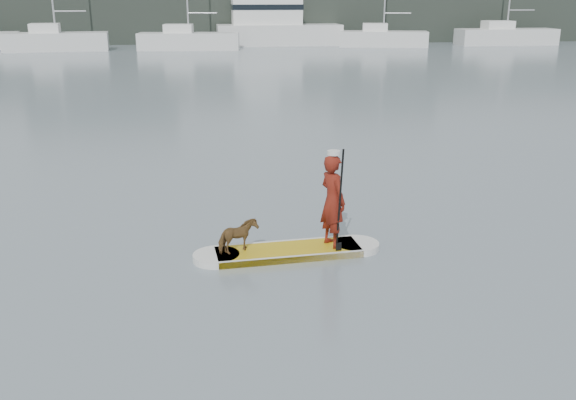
{
  "coord_description": "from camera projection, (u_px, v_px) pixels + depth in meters",
  "views": [
    {
      "loc": [
        1.14,
        -10.58,
        4.32
      ],
      "look_at": [
        2.26,
        -0.3,
        1.0
      ],
      "focal_mm": 40.0,
      "sensor_mm": 36.0,
      "label": 1
    }
  ],
  "objects": [
    {
      "name": "sailboat_e",
      "position": [
        383.0,
        37.0,
        55.57
      ],
      "size": [
        7.86,
        3.94,
        10.9
      ],
      "rotation": [
        0.0,
        0.0,
        -0.21
      ],
      "color": "silver",
      "rests_on": "ground"
    },
    {
      "name": "paddleboard",
      "position": [
        288.0,
        251.0,
        11.15
      ],
      "size": [
        3.29,
        1.05,
        0.12
      ],
      "rotation": [
        0.0,
        0.0,
        0.1
      ],
      "color": "gold",
      "rests_on": "ground"
    },
    {
      "name": "dog",
      "position": [
        238.0,
        236.0,
        10.87
      ],
      "size": [
        0.75,
        0.61,
        0.58
      ],
      "primitive_type": "imported",
      "rotation": [
        0.0,
        0.0,
        2.1
      ],
      "color": "brown",
      "rests_on": "paddleboard"
    },
    {
      "name": "paddle",
      "position": [
        339.0,
        213.0,
        10.82
      ],
      "size": [
        0.1,
        0.3,
        2.0
      ],
      "rotation": [
        0.0,
        0.0,
        0.1
      ],
      "color": "black",
      "rests_on": "ground"
    },
    {
      "name": "sailboat_d",
      "position": [
        188.0,
        39.0,
        52.45
      ],
      "size": [
        8.31,
        3.08,
        12.02
      ],
      "rotation": [
        0.0,
        0.0,
        -0.07
      ],
      "color": "silver",
      "rests_on": "ground"
    },
    {
      "name": "sailboat_f",
      "position": [
        505.0,
        35.0,
        57.57
      ],
      "size": [
        8.92,
        2.85,
        13.26
      ],
      "rotation": [
        0.0,
        0.0,
        0.03
      ],
      "color": "silver",
      "rests_on": "ground"
    },
    {
      "name": "shore_mass",
      "position": [
        203.0,
        9.0,
        60.47
      ],
      "size": [
        90.0,
        6.0,
        6.0
      ],
      "primitive_type": "cube",
      "color": "black",
      "rests_on": "ground"
    },
    {
      "name": "paddler",
      "position": [
        333.0,
        201.0,
        11.04
      ],
      "size": [
        0.61,
        0.7,
        1.63
      ],
      "primitive_type": "imported",
      "rotation": [
        0.0,
        0.0,
        2.01
      ],
      "color": "maroon",
      "rests_on": "paddleboard"
    },
    {
      "name": "motor_yacht_a",
      "position": [
        274.0,
        24.0,
        56.82
      ],
      "size": [
        11.1,
        3.8,
        6.59
      ],
      "rotation": [
        0.0,
        0.0,
        0.04
      ],
      "color": "silver",
      "rests_on": "ground"
    },
    {
      "name": "sailboat_c",
      "position": [
        56.0,
        40.0,
        51.36
      ],
      "size": [
        8.25,
        3.59,
        11.48
      ],
      "rotation": [
        0.0,
        0.0,
        0.12
      ],
      "color": "silver",
      "rests_on": "ground"
    },
    {
      "name": "ground",
      "position": [
        158.0,
        253.0,
        11.22
      ],
      "size": [
        140.0,
        140.0,
        0.0
      ],
      "primitive_type": "plane",
      "color": "slate",
      "rests_on": "ground"
    },
    {
      "name": "white_cap",
      "position": [
        334.0,
        153.0,
        10.78
      ],
      "size": [
        0.22,
        0.22,
        0.07
      ],
      "primitive_type": "cylinder",
      "color": "silver",
      "rests_on": "paddler"
    }
  ]
}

